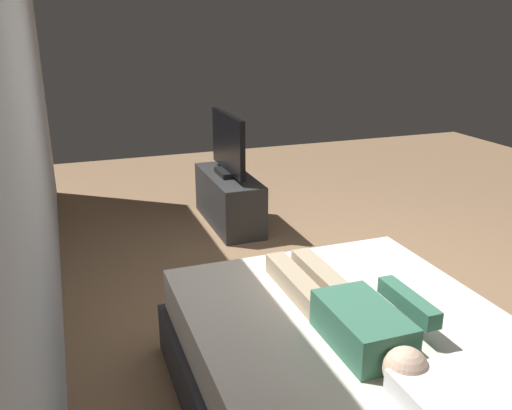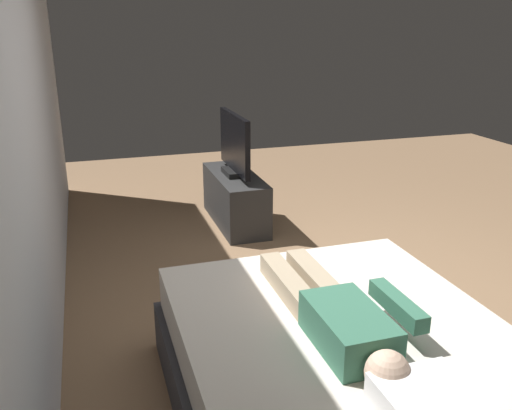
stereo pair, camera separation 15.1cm
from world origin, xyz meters
name	(u,v)px [view 2 (the right image)]	position (x,y,z in m)	size (l,w,h in m)	color
ground_plane	(342,315)	(0.00, 0.00, 0.00)	(10.00, 10.00, 0.00)	#8C6B4C
back_wall	(26,116)	(0.40, 1.87, 1.40)	(6.40, 0.10, 2.80)	silver
bed	(347,382)	(-0.98, 0.47, 0.26)	(1.99, 1.60, 0.54)	#333338
person	(338,316)	(-0.95, 0.52, 0.62)	(1.26, 0.46, 0.18)	#387056
remote	(396,301)	(-0.80, 0.12, 0.55)	(0.15, 0.04, 0.02)	black
tv_stand	(235,199)	(1.94, 0.22, 0.25)	(1.10, 0.40, 0.50)	#2D2D2D
tv	(235,146)	(1.94, 0.22, 0.78)	(0.88, 0.20, 0.59)	black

